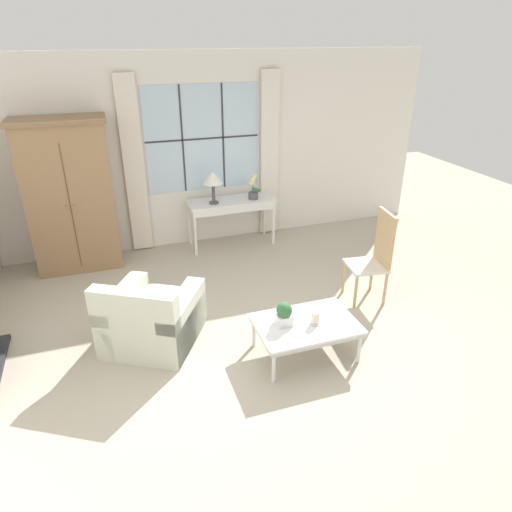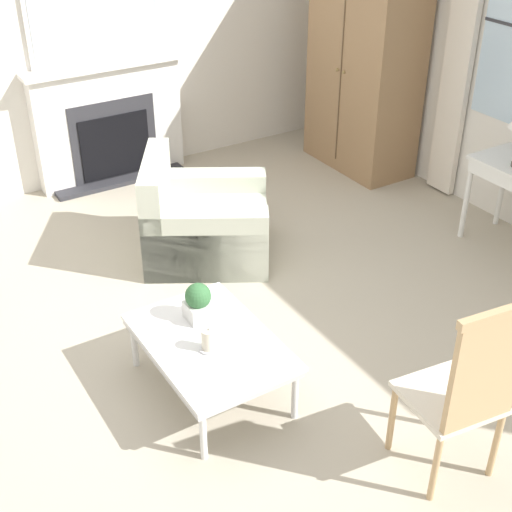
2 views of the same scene
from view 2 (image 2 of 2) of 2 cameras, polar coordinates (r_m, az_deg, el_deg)
name	(u,v)px [view 2 (image 2 of 2)]	position (r m, az deg, el deg)	size (l,w,h in m)	color
ground_plane	(218,355)	(4.67, -3.04, -7.93)	(14.00, 14.00, 0.00)	#B2A893
wall_left	(107,26)	(6.81, -11.81, 17.58)	(0.06, 7.20, 2.80)	silver
fireplace	(108,111)	(6.87, -11.78, 11.31)	(0.34, 1.49, 2.05)	#2D2D33
armoire	(365,62)	(6.99, 8.71, 15.06)	(1.18, 0.61, 2.05)	#93704C
armchair_upholstered	(203,224)	(5.60, -4.28, 2.59)	(1.23, 1.25, 0.81)	beige
side_chair_wooden	(468,386)	(3.66, 16.60, -9.96)	(0.49, 0.49, 1.13)	beige
coffee_table	(210,345)	(4.20, -3.71, -7.15)	(1.01, 0.69, 0.38)	silver
potted_plant_small	(198,302)	(4.28, -4.64, -3.66)	(0.16, 0.16, 0.24)	white
pillar_candle	(209,341)	(4.07, -3.81, -6.77)	(0.11, 0.11, 0.15)	silver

